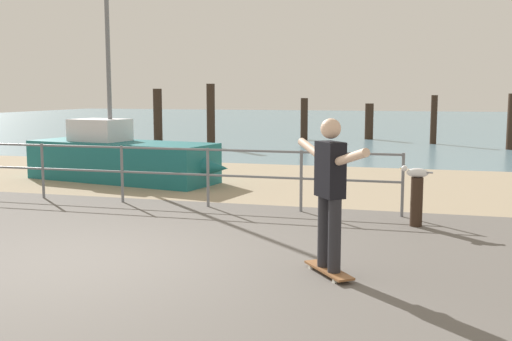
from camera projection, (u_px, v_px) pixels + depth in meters
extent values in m
cube|color=#605B56|center=(54.00, 288.00, 6.28)|extent=(24.00, 10.00, 0.04)
cube|color=tan|center=(258.00, 181.00, 13.93)|extent=(24.00, 6.00, 0.04)
cube|color=slate|center=(368.00, 122.00, 40.70)|extent=(72.00, 50.00, 0.04)
cylinder|color=slate|center=(43.00, 171.00, 11.47)|extent=(0.05, 0.05, 1.05)
cylinder|color=slate|center=(122.00, 175.00, 11.04)|extent=(0.05, 0.05, 1.05)
cylinder|color=slate|center=(208.00, 178.00, 10.60)|extent=(0.05, 0.05, 1.05)
cylinder|color=slate|center=(301.00, 182.00, 10.17)|extent=(0.05, 0.05, 1.05)
cylinder|color=slate|center=(403.00, 186.00, 9.73)|extent=(0.05, 0.05, 1.05)
cylinder|color=slate|center=(81.00, 146.00, 11.19)|extent=(11.55, 0.04, 0.04)
cylinder|color=slate|center=(82.00, 170.00, 11.25)|extent=(11.55, 0.04, 0.04)
cube|color=#19666B|center=(122.00, 162.00, 13.75)|extent=(4.59, 2.24, 0.90)
cone|color=#19666B|center=(205.00, 167.00, 12.77)|extent=(1.23, 0.97, 0.77)
cylinder|color=slate|center=(108.00, 47.00, 13.56)|extent=(0.10, 0.10, 4.22)
cube|color=silver|center=(100.00, 130.00, 13.93)|extent=(1.35, 1.12, 0.50)
cube|color=brown|center=(329.00, 270.00, 6.68)|extent=(0.64, 0.76, 0.02)
cylinder|color=silver|center=(348.00, 280.00, 6.46)|extent=(0.06, 0.07, 0.06)
cylinder|color=silver|center=(335.00, 282.00, 6.40)|extent=(0.06, 0.07, 0.06)
cylinder|color=silver|center=(323.00, 266.00, 6.97)|extent=(0.06, 0.07, 0.06)
cylinder|color=silver|center=(310.00, 268.00, 6.92)|extent=(0.06, 0.07, 0.06)
cylinder|color=#26262B|center=(335.00, 236.00, 6.52)|extent=(0.14, 0.14, 0.80)
cylinder|color=#26262B|center=(324.00, 231.00, 6.74)|extent=(0.14, 0.14, 0.80)
cube|color=black|center=(330.00, 170.00, 6.54)|extent=(0.38, 0.41, 0.60)
sphere|color=beige|center=(331.00, 129.00, 6.48)|extent=(0.22, 0.22, 0.22)
cylinder|color=beige|center=(352.00, 157.00, 6.11)|extent=(0.41, 0.50, 0.23)
cylinder|color=beige|center=(312.00, 149.00, 6.93)|extent=(0.41, 0.50, 0.23)
cylinder|color=#332319|center=(416.00, 203.00, 9.07)|extent=(0.18, 0.18, 0.75)
ellipsoid|color=white|center=(418.00, 173.00, 9.01)|extent=(0.32, 0.15, 0.14)
sphere|color=white|center=(404.00, 168.00, 9.06)|extent=(0.09, 0.09, 0.09)
cone|color=gold|center=(401.00, 168.00, 9.07)|extent=(0.05, 0.03, 0.02)
cube|color=slate|center=(429.00, 173.00, 8.96)|extent=(0.12, 0.08, 0.02)
cylinder|color=#332319|center=(158.00, 116.00, 23.85)|extent=(0.34, 0.34, 2.14)
cylinder|color=#332319|center=(211.00, 116.00, 22.06)|extent=(0.30, 0.30, 2.31)
cylinder|color=#332319|center=(304.00, 119.00, 25.54)|extent=(0.30, 0.30, 1.76)
cylinder|color=#332319|center=(369.00, 122.00, 25.83)|extent=(0.36, 0.36, 1.53)
cylinder|color=#332319|center=(434.00, 120.00, 23.47)|extent=(0.25, 0.25, 1.89)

